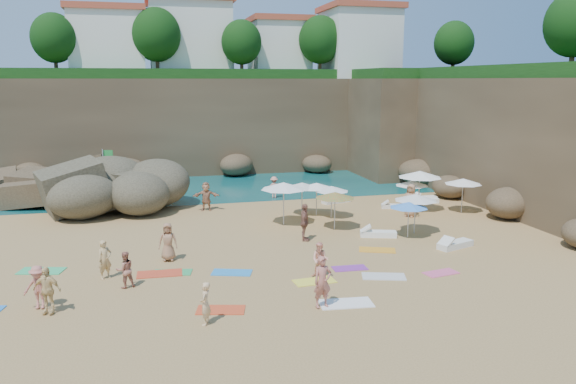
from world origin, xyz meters
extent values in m
plane|color=tan|center=(0.00, 0.00, 0.00)|extent=(120.00, 120.00, 0.00)
plane|color=#0C4751|center=(0.00, 30.00, 0.00)|extent=(120.00, 120.00, 0.00)
cube|color=brown|center=(2.00, 25.00, 4.00)|extent=(44.00, 8.00, 8.00)
cube|color=brown|center=(19.00, 8.00, 4.00)|extent=(8.00, 30.00, 8.00)
cube|color=brown|center=(17.00, 20.00, 4.00)|extent=(10.00, 12.00, 8.00)
cube|color=white|center=(-8.00, 26.00, 10.75)|extent=(6.00, 5.00, 5.50)
cube|color=#B2472D|center=(-8.00, 26.00, 13.75)|extent=(6.48, 5.40, 0.50)
cube|color=white|center=(-1.00, 27.00, 11.25)|extent=(7.00, 6.00, 6.50)
cube|color=#B2472D|center=(-1.00, 27.00, 14.75)|extent=(7.56, 6.48, 0.50)
cube|color=white|center=(7.00, 26.00, 10.50)|extent=(5.00, 5.00, 5.00)
cube|color=#B2472D|center=(7.00, 26.00, 13.25)|extent=(5.40, 5.40, 0.50)
cube|color=white|center=(14.00, 24.00, 11.00)|extent=(6.00, 6.00, 6.00)
cube|color=#B2472D|center=(14.00, 24.00, 14.25)|extent=(6.48, 6.48, 0.50)
sphere|color=#11380F|center=(-12.00, 24.00, 11.20)|extent=(3.60, 3.60, 3.60)
sphere|color=#11380F|center=(-4.00, 24.00, 11.60)|extent=(4.05, 4.05, 4.05)
sphere|color=#11380F|center=(3.00, 23.00, 11.04)|extent=(3.42, 3.42, 3.42)
sphere|color=#11380F|center=(10.00, 23.00, 11.36)|extent=(3.78, 3.78, 3.78)
sphere|color=#11380F|center=(19.00, 16.00, 10.80)|extent=(3.15, 3.15, 3.15)
sphere|color=#11380F|center=(20.00, 4.00, 11.20)|extent=(3.60, 3.60, 3.60)
cylinder|color=white|center=(-18.00, 30.00, 3.00)|extent=(0.10, 0.10, 6.00)
cylinder|color=white|center=(-16.50, 30.00, 3.00)|extent=(0.10, 0.10, 6.00)
cylinder|color=white|center=(-15.00, 30.00, 3.00)|extent=(0.10, 0.10, 6.00)
cylinder|color=silver|center=(-8.04, 12.77, 1.73)|extent=(0.07, 0.07, 3.47)
cube|color=#238C38|center=(-7.70, 12.77, 3.19)|extent=(0.59, 0.20, 0.39)
cylinder|color=silver|center=(3.54, 5.71, 0.93)|extent=(0.05, 0.05, 1.85)
cone|color=silver|center=(3.54, 5.71, 1.81)|extent=(2.08, 2.08, 0.32)
cylinder|color=silver|center=(10.27, 4.99, 0.90)|extent=(0.05, 0.05, 1.79)
cone|color=silver|center=(10.27, 4.99, 1.75)|extent=(2.01, 2.01, 0.31)
cylinder|color=silver|center=(4.35, 5.42, 0.92)|extent=(0.05, 0.05, 1.85)
cone|color=white|center=(4.35, 5.42, 1.80)|extent=(2.07, 2.07, 0.32)
cylinder|color=silver|center=(13.11, 3.97, 0.98)|extent=(0.06, 0.06, 1.97)
cone|color=white|center=(13.11, 3.97, 1.92)|extent=(2.21, 2.21, 0.34)
cylinder|color=silver|center=(1.95, 3.77, 1.13)|extent=(0.07, 0.07, 2.26)
cone|color=white|center=(1.95, 3.77, 2.20)|extent=(2.53, 2.53, 0.39)
cylinder|color=silver|center=(4.38, 2.18, 0.96)|extent=(0.06, 0.06, 1.93)
cone|color=#DD4927|center=(4.38, 2.18, 1.88)|extent=(2.16, 2.16, 0.33)
cylinder|color=silver|center=(10.75, 4.95, 1.17)|extent=(0.07, 0.07, 2.35)
cone|color=white|center=(10.75, 4.95, 2.29)|extent=(2.63, 2.63, 0.40)
cylinder|color=silver|center=(5.01, 4.61, 0.89)|extent=(0.05, 0.05, 1.78)
cone|color=white|center=(5.01, 4.61, 1.74)|extent=(2.00, 2.00, 0.30)
cylinder|color=silver|center=(7.47, -0.29, 0.87)|extent=(0.05, 0.05, 1.75)
cone|color=#458DEA|center=(7.47, -0.29, 1.71)|extent=(1.96, 1.96, 0.30)
cylinder|color=silver|center=(8.16, 0.36, 0.99)|extent=(0.06, 0.06, 1.98)
cone|color=silver|center=(8.16, 0.36, 1.93)|extent=(2.22, 2.22, 0.34)
cube|color=silver|center=(6.65, 8.46, 0.15)|extent=(2.05, 1.21, 0.30)
cube|color=white|center=(9.64, 6.05, 0.12)|extent=(1.63, 0.95, 0.24)
cube|color=white|center=(12.55, 7.69, 0.13)|extent=(1.72, 0.60, 0.27)
cube|color=white|center=(6.08, 0.23, 0.14)|extent=(1.94, 1.16, 0.29)
cube|color=white|center=(12.20, 7.08, 0.15)|extent=(2.02, 1.08, 0.30)
cube|color=white|center=(8.88, -2.48, 0.15)|extent=(2.02, 1.24, 0.30)
cube|color=#DC4722|center=(-3.01, -7.15, 0.01)|extent=(1.83, 1.22, 0.03)
cube|color=#2FA55A|center=(-4.45, -2.77, 0.01)|extent=(1.72, 1.10, 0.03)
cube|color=silver|center=(3.90, -5.41, 0.02)|extent=(1.94, 1.38, 0.03)
cube|color=purple|center=(2.92, -4.09, 0.01)|extent=(1.51, 0.81, 0.03)
cube|color=#D04124|center=(-4.97, -2.81, 0.02)|extent=(1.88, 1.01, 0.03)
cube|color=#288ADA|center=(-2.05, -3.40, 0.01)|extent=(1.82, 1.30, 0.03)
cube|color=#E45888|center=(6.39, -5.59, 0.01)|extent=(1.56, 0.96, 0.03)
cube|color=orange|center=(5.10, -1.95, 0.01)|extent=(1.88, 1.42, 0.03)
cube|color=#36BD71|center=(-9.79, -1.23, 0.02)|extent=(2.00, 1.35, 0.03)
cube|color=#F7EB41|center=(0.99, -5.24, 0.01)|extent=(1.71, 0.94, 0.03)
cube|color=white|center=(1.43, -7.69, 0.02)|extent=(2.00, 1.15, 0.03)
imported|color=tan|center=(-7.09, -2.82, 0.80)|extent=(0.70, 0.63, 1.60)
imported|color=#B06C58|center=(-6.28, -4.06, 0.72)|extent=(0.83, 0.73, 1.45)
imported|color=tan|center=(3.03, 10.90, 0.74)|extent=(1.03, 0.64, 1.48)
imported|color=#8B5745|center=(2.20, 0.45, 0.94)|extent=(0.78, 1.19, 1.89)
imported|color=tan|center=(9.62, 3.80, 0.97)|extent=(1.01, 1.06, 1.94)
imported|color=tan|center=(-1.84, 8.34, 0.88)|extent=(1.69, 0.69, 1.77)
imported|color=#EABB85|center=(-3.63, -8.18, 0.73)|extent=(0.51, 0.62, 1.45)
imported|color=#C67263|center=(-9.15, -5.47, 0.21)|extent=(1.21, 1.67, 0.41)
imported|color=#EBC985|center=(-8.78, -5.99, 0.20)|extent=(1.46, 1.88, 0.40)
imported|color=#A17150|center=(-4.53, -1.12, 0.23)|extent=(0.99, 1.77, 0.45)
imported|color=#B4685A|center=(0.50, -7.80, 0.22)|extent=(0.95, 1.93, 0.44)
imported|color=#FAA88E|center=(1.34, -4.88, 0.27)|extent=(1.36, 1.60, 0.55)
camera|label=1|loc=(-5.26, -25.56, 7.90)|focal=35.00mm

